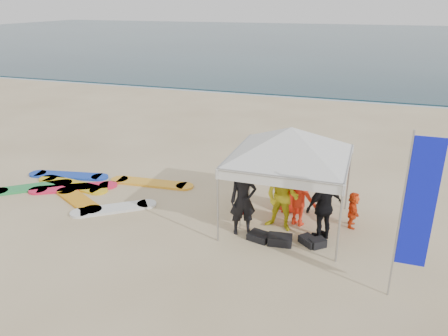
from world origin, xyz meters
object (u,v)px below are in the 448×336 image
person_orange_b (293,179)px  surfboard_spread (85,188)px  feather_flag (417,206)px  marker_pennant (245,212)px  person_yellow (282,197)px  person_seated (353,210)px  canopy_tent (292,128)px  person_black_a (243,200)px  person_orange_a (300,197)px  person_black_b (324,207)px

person_orange_b → surfboard_spread: (-6.21, -0.57, -0.91)m
feather_flag → marker_pennant: (-3.64, 1.60, -1.48)m
marker_pennant → surfboard_spread: marker_pennant is taller
person_yellow → feather_flag: size_ratio=0.52×
person_yellow → person_seated: (1.68, 0.70, -0.41)m
canopy_tent → surfboard_spread: (-6.22, 0.16, -2.53)m
person_black_a → person_orange_a: (1.22, 0.89, -0.11)m
marker_pennant → person_black_b: bearing=5.5°
person_black_a → person_yellow: 0.99m
person_yellow → person_orange_a: (0.37, 0.39, -0.10)m
person_black_b → person_orange_b: 1.55m
person_seated → marker_pennant: person_seated is taller
feather_flag → person_orange_a: bearing=136.2°
person_black_a → surfboard_spread: bearing=143.7°
person_orange_b → person_orange_a: bearing=110.1°
person_yellow → feather_flag: feather_flag is taller
person_black_a → canopy_tent: 2.09m
person_seated → person_orange_b: bearing=74.3°
person_orange_a → surfboard_spread: bearing=16.1°
person_yellow → person_orange_b: (0.06, 1.05, 0.06)m
person_orange_a → person_orange_b: size_ratio=0.82×
person_black_b → surfboard_spread: 7.26m
person_black_b → person_seated: 1.13m
feather_flag → marker_pennant: feather_flag is taller
person_orange_b → feather_flag: feather_flag is taller
person_orange_b → surfboard_spread: size_ratio=0.36×
canopy_tent → person_seated: bearing=13.7°
canopy_tent → surfboard_spread: bearing=178.5°
marker_pennant → person_yellow: bearing=21.1°
marker_pennant → person_orange_b: bearing=56.4°
person_orange_b → canopy_tent: 1.78m
person_yellow → person_orange_a: bearing=56.6°
person_orange_a → person_seated: bearing=-149.5°
person_seated → feather_flag: feather_flag is taller
person_orange_b → surfboard_spread: bearing=0.1°
person_black_a → feather_flag: feather_flag is taller
feather_flag → marker_pennant: bearing=156.3°
person_orange_a → person_seated: size_ratio=1.65×
person_black_b → feather_flag: feather_flag is taller
surfboard_spread → feather_flag: bearing=-15.1°
canopy_tent → feather_flag: feather_flag is taller
person_orange_a → person_seated: (1.31, 0.32, -0.30)m
person_black_a → marker_pennant: (-0.00, 0.17, -0.39)m
person_yellow → person_orange_a: person_yellow is taller
surfboard_spread → person_seated: bearing=1.7°
canopy_tent → surfboard_spread: canopy_tent is taller
person_black_a → person_black_b: size_ratio=1.04×
feather_flag → surfboard_spread: feather_flag is taller
canopy_tent → marker_pennant: bearing=-145.4°
person_black_a → marker_pennant: size_ratio=2.76×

